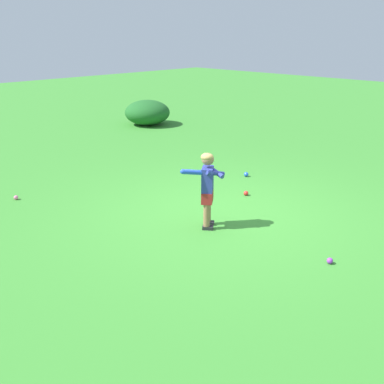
{
  "coord_description": "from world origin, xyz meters",
  "views": [
    {
      "loc": [
        -4.96,
        -4.21,
        2.66
      ],
      "look_at": [
        -0.55,
        0.14,
        0.45
      ],
      "focal_mm": 42.98,
      "sensor_mm": 36.0,
      "label": 1
    }
  ],
  "objects_px": {
    "child_batter": "(207,184)",
    "play_ball_midfield": "(246,193)",
    "play_ball_far_right": "(330,261)",
    "play_ball_center_lawn": "(246,174)",
    "play_ball_by_bucket": "(16,198)"
  },
  "relations": [
    {
      "from": "child_batter",
      "to": "play_ball_by_bucket",
      "type": "relative_size",
      "value": 14.59
    },
    {
      "from": "play_ball_midfield",
      "to": "play_ball_by_bucket",
      "type": "relative_size",
      "value": 1.1
    },
    {
      "from": "play_ball_far_right",
      "to": "play_ball_by_bucket",
      "type": "bearing_deg",
      "value": 108.96
    },
    {
      "from": "play_ball_far_right",
      "to": "play_ball_center_lawn",
      "type": "bearing_deg",
      "value": 54.82
    },
    {
      "from": "child_batter",
      "to": "play_ball_center_lawn",
      "type": "height_order",
      "value": "child_batter"
    },
    {
      "from": "play_ball_midfield",
      "to": "play_ball_far_right",
      "type": "xyz_separation_m",
      "value": [
        -1.18,
        -2.21,
        -0.0
      ]
    },
    {
      "from": "child_batter",
      "to": "play_ball_midfield",
      "type": "height_order",
      "value": "child_batter"
    },
    {
      "from": "child_batter",
      "to": "play_ball_midfield",
      "type": "distance_m",
      "value": 1.61
    },
    {
      "from": "play_ball_center_lawn",
      "to": "play_ball_by_bucket",
      "type": "relative_size",
      "value": 1.19
    },
    {
      "from": "play_ball_by_bucket",
      "to": "play_ball_far_right",
      "type": "height_order",
      "value": "play_ball_far_right"
    },
    {
      "from": "play_ball_midfield",
      "to": "child_batter",
      "type": "bearing_deg",
      "value": -163.57
    },
    {
      "from": "play_ball_midfield",
      "to": "play_ball_by_bucket",
      "type": "height_order",
      "value": "play_ball_midfield"
    },
    {
      "from": "play_ball_far_right",
      "to": "child_batter",
      "type": "bearing_deg",
      "value": 97.72
    },
    {
      "from": "play_ball_midfield",
      "to": "play_ball_by_bucket",
      "type": "distance_m",
      "value": 3.82
    },
    {
      "from": "child_batter",
      "to": "play_ball_center_lawn",
      "type": "bearing_deg",
      "value": 25.45
    }
  ]
}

